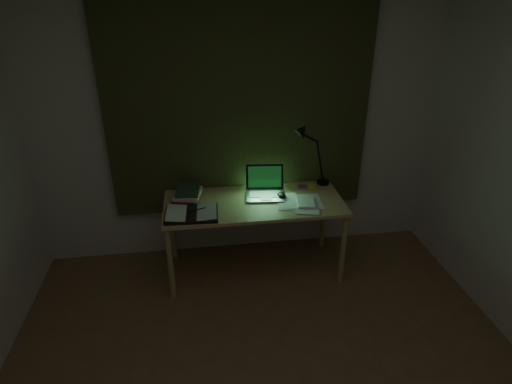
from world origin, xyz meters
TOP-DOWN VIEW (x-y plane):
  - wall_back at (0.00, 2.00)m, footprint 3.50×0.00m
  - curtain at (0.00, 1.96)m, footprint 2.20×0.06m
  - desk at (0.07, 1.60)m, footprint 1.47×0.65m
  - laptop at (0.17, 1.67)m, footprint 0.37×0.41m
  - open_textbook at (-0.45, 1.44)m, footprint 0.42×0.31m
  - book_stack at (-0.48, 1.74)m, footprint 0.22×0.26m
  - loose_papers at (0.43, 1.52)m, footprint 0.40×0.41m
  - mouse at (0.30, 1.64)m, footprint 0.08×0.12m
  - sticky_yellow at (0.60, 1.81)m, footprint 0.07×0.07m
  - sticky_pink at (0.53, 1.79)m, footprint 0.10×0.10m
  - desk_lamp at (0.73, 1.86)m, footprint 0.45×0.37m

SIDE VIEW (x-z plane):
  - desk at x=0.07m, z-range 0.00..0.67m
  - sticky_yellow at x=0.60m, z-range 0.67..0.69m
  - sticky_pink at x=0.53m, z-range 0.67..0.69m
  - loose_papers at x=0.43m, z-range 0.67..0.69m
  - open_textbook at x=-0.45m, z-range 0.67..0.71m
  - mouse at x=0.30m, z-range 0.67..0.71m
  - book_stack at x=-0.48m, z-range 0.67..0.77m
  - laptop at x=0.17m, z-range 0.67..0.91m
  - desk_lamp at x=0.73m, z-range 0.67..1.27m
  - wall_back at x=0.00m, z-range 0.00..2.50m
  - curtain at x=0.00m, z-range 0.45..2.45m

